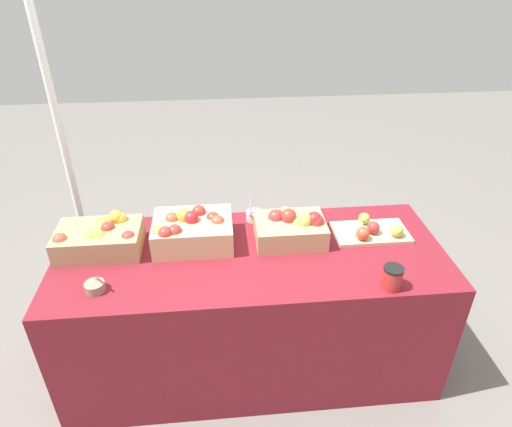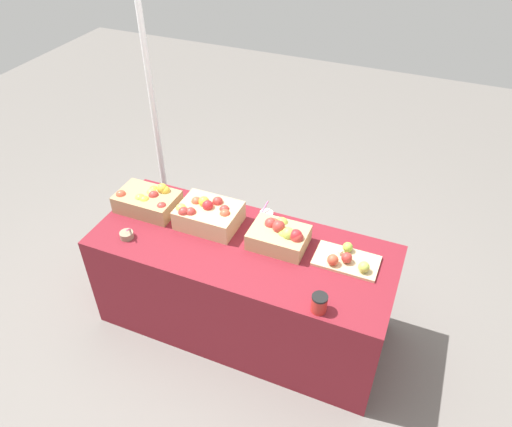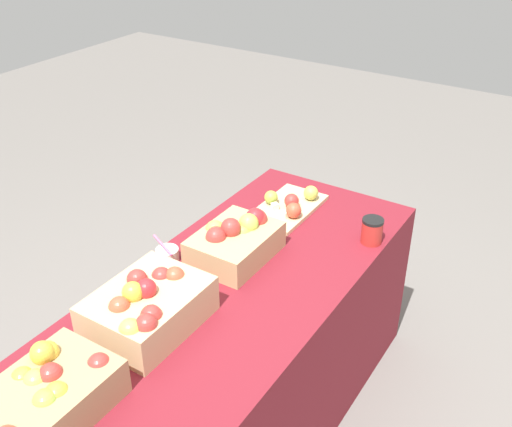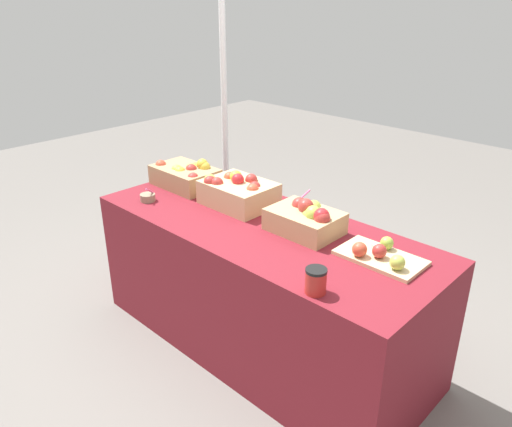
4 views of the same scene
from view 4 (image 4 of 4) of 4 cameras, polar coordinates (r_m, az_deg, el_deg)
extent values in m
plane|color=slate|center=(2.97, 0.63, -14.34)|extent=(10.00, 10.00, 0.00)
cube|color=maroon|center=(2.75, 0.66, -8.28)|extent=(1.90, 0.76, 0.74)
cube|color=tan|center=(3.11, -8.09, 4.17)|extent=(0.40, 0.26, 0.12)
sphere|color=#99B742|center=(3.08, -9.02, 4.89)|extent=(0.07, 0.07, 0.07)
sphere|color=gold|center=(3.14, -6.92, 5.19)|extent=(0.07, 0.07, 0.07)
sphere|color=gold|center=(3.06, -8.64, 4.68)|extent=(0.07, 0.07, 0.07)
sphere|color=#B2332D|center=(3.06, -7.40, 4.99)|extent=(0.07, 0.07, 0.07)
sphere|color=#B2C64C|center=(3.10, -7.43, 5.08)|extent=(0.07, 0.07, 0.07)
sphere|color=gold|center=(3.07, -6.14, 5.60)|extent=(0.07, 0.07, 0.07)
sphere|color=gold|center=(3.06, -5.87, 5.28)|extent=(0.07, 0.07, 0.07)
sphere|color=#B2332D|center=(2.94, -7.20, 4.00)|extent=(0.07, 0.07, 0.07)
sphere|color=#D14C33|center=(3.18, -10.79, 5.41)|extent=(0.07, 0.07, 0.07)
cube|color=tan|center=(2.80, -1.99, 2.29)|extent=(0.39, 0.29, 0.13)
sphere|color=#B2C64C|center=(2.84, -5.28, 3.82)|extent=(0.07, 0.07, 0.07)
sphere|color=#D14C33|center=(2.86, -3.03, 4.10)|extent=(0.07, 0.07, 0.07)
sphere|color=#B2332D|center=(2.77, -4.46, 3.46)|extent=(0.07, 0.07, 0.07)
sphere|color=#B2332D|center=(2.80, -0.54, 3.86)|extent=(0.07, 0.07, 0.07)
sphere|color=#B2332D|center=(2.73, -0.15, 2.97)|extent=(0.07, 0.07, 0.07)
sphere|color=gold|center=(2.81, -2.31, 4.24)|extent=(0.07, 0.07, 0.07)
sphere|color=red|center=(2.77, -2.09, 3.89)|extent=(0.07, 0.07, 0.07)
sphere|color=#D14C33|center=(2.68, -0.39, 2.70)|extent=(0.07, 0.07, 0.07)
sphere|color=#B2332D|center=(2.79, -5.36, 3.60)|extent=(0.07, 0.07, 0.07)
cube|color=tan|center=(2.49, 5.56, -0.89)|extent=(0.35, 0.25, 0.11)
sphere|color=red|center=(2.39, 7.48, -0.29)|extent=(0.08, 0.08, 0.08)
sphere|color=#B2C64C|center=(2.54, 6.59, 0.67)|extent=(0.08, 0.08, 0.08)
sphere|color=#99B742|center=(2.53, 6.17, 0.26)|extent=(0.08, 0.08, 0.08)
sphere|color=#B2C64C|center=(2.41, 6.55, 0.00)|extent=(0.08, 0.08, 0.08)
sphere|color=#B2332D|center=(2.48, 5.70, 0.83)|extent=(0.08, 0.08, 0.08)
sphere|color=#D14C33|center=(2.54, 5.44, 0.79)|extent=(0.08, 0.08, 0.08)
sphere|color=#99B742|center=(2.45, 6.10, -0.42)|extent=(0.08, 0.08, 0.08)
sphere|color=#B2332D|center=(2.38, 7.56, -0.57)|extent=(0.08, 0.08, 0.08)
sphere|color=#B2332D|center=(2.54, 4.98, 1.00)|extent=(0.08, 0.08, 0.08)
cube|color=#D1B284|center=(2.31, 13.99, -4.89)|extent=(0.38, 0.22, 0.02)
sphere|color=#B2C64C|center=(2.20, 15.83, -5.39)|extent=(0.07, 0.07, 0.07)
sphere|color=#B2332D|center=(2.28, 13.89, -4.17)|extent=(0.07, 0.07, 0.07)
cube|color=beige|center=(2.31, 11.71, -4.06)|extent=(0.03, 0.03, 0.03)
sphere|color=#D14C33|center=(2.27, 11.72, -4.03)|extent=(0.07, 0.07, 0.07)
cube|color=beige|center=(2.35, 13.40, -3.71)|extent=(0.04, 0.04, 0.03)
sphere|color=#99B742|center=(2.36, 14.70, -3.28)|extent=(0.06, 0.06, 0.06)
cylinder|color=gray|center=(2.93, -12.25, 1.80)|extent=(0.09, 0.09, 0.04)
cylinder|color=#EA598C|center=(2.91, -12.02, 2.54)|extent=(0.04, 0.07, 0.06)
cylinder|color=silver|center=(2.75, 5.59, 0.83)|extent=(0.09, 0.09, 0.05)
cylinder|color=#EA598C|center=(2.74, 5.39, 1.97)|extent=(0.03, 0.10, 0.06)
cylinder|color=red|center=(2.01, 6.82, -7.78)|extent=(0.09, 0.09, 0.10)
cylinder|color=black|center=(1.98, 6.90, -6.46)|extent=(0.09, 0.09, 0.01)
cylinder|color=white|center=(3.62, -3.59, 10.58)|extent=(0.04, 0.04, 2.01)
camera|label=1|loc=(1.74, -52.36, 21.75)|focal=31.14mm
camera|label=2|loc=(1.17, -103.11, 52.93)|focal=33.94mm
camera|label=3|loc=(3.08, -37.05, 24.12)|focal=42.35mm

